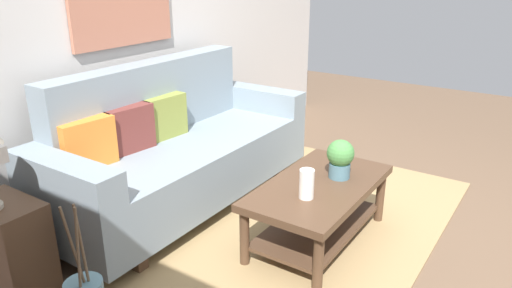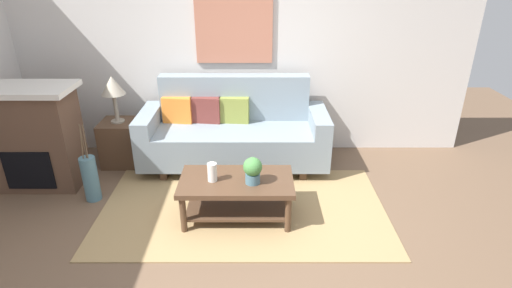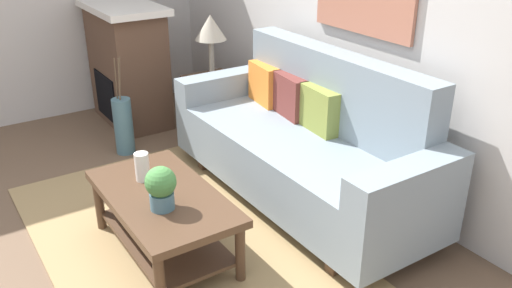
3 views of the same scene
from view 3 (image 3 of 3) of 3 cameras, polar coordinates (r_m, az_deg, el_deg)
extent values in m
plane|color=brown|center=(3.39, -14.82, -13.55)|extent=(9.72, 9.72, 0.00)
cube|color=silver|center=(3.86, 13.42, 13.52)|extent=(5.72, 0.10, 2.70)
cube|color=#A38456|center=(3.52, -7.06, -11.03)|extent=(2.92, 1.64, 0.01)
cube|color=gray|center=(3.89, 4.34, -1.84)|extent=(1.83, 0.84, 0.40)
cube|color=gray|center=(3.90, 8.33, 5.66)|extent=(1.83, 0.20, 0.56)
cube|color=gray|center=(4.63, -3.27, 3.96)|extent=(0.20, 0.84, 0.60)
cube|color=gray|center=(3.21, 15.54, -6.95)|extent=(0.20, 0.84, 0.60)
cube|color=#513826|center=(4.61, -1.91, -0.96)|extent=(0.08, 0.74, 0.12)
cube|color=#513826|center=(3.51, 12.44, -10.60)|extent=(0.08, 0.74, 0.12)
cube|color=orange|center=(4.38, 0.92, 6.39)|extent=(0.37, 0.16, 0.32)
cube|color=brown|center=(4.11, 3.66, 5.11)|extent=(0.37, 0.16, 0.32)
cube|color=olive|center=(3.86, 6.75, 3.65)|extent=(0.37, 0.15, 0.32)
cube|color=#513826|center=(3.31, -9.94, -5.58)|extent=(1.10, 0.60, 0.05)
cube|color=#513826|center=(3.46, -9.59, -9.66)|extent=(0.98, 0.50, 0.02)
cylinder|color=#513826|center=(3.75, -16.28, -6.18)|extent=(0.06, 0.06, 0.38)
cylinder|color=#513826|center=(2.98, -10.16, -14.48)|extent=(0.06, 0.06, 0.38)
cylinder|color=#513826|center=(3.89, -9.31, -4.27)|extent=(0.06, 0.06, 0.38)
cylinder|color=#513826|center=(3.15, -1.68, -11.54)|extent=(0.06, 0.06, 0.38)
cylinder|color=white|center=(3.44, -11.99, -2.37)|extent=(0.09, 0.09, 0.18)
cylinder|color=slate|center=(3.12, -9.93, -5.95)|extent=(0.14, 0.14, 0.10)
sphere|color=#488843|center=(3.07, -10.09, -3.98)|extent=(0.18, 0.18, 0.18)
cube|color=#513826|center=(5.05, -4.56, 4.02)|extent=(0.44, 0.44, 0.56)
cylinder|color=gray|center=(4.96, -4.67, 7.16)|extent=(0.16, 0.16, 0.02)
cylinder|color=gray|center=(4.91, -4.74, 8.99)|extent=(0.05, 0.05, 0.35)
cone|color=#B2A893|center=(4.84, -4.86, 12.24)|extent=(0.28, 0.28, 0.22)
cube|color=brown|center=(5.43, -13.40, 7.89)|extent=(0.90, 0.50, 1.10)
cube|color=black|center=(5.43, -15.65, 4.86)|extent=(0.52, 0.02, 0.44)
cube|color=silver|center=(5.30, -14.02, 13.90)|extent=(1.02, 0.58, 0.06)
cylinder|color=slate|center=(4.81, -13.88, 1.85)|extent=(0.16, 0.16, 0.50)
cylinder|color=brown|center=(4.64, -14.33, 6.66)|extent=(0.01, 0.03, 0.36)
cylinder|color=brown|center=(4.68, -14.25, 6.79)|extent=(0.04, 0.05, 0.36)
cylinder|color=brown|center=(4.67, -14.65, 6.71)|extent=(0.04, 0.01, 0.36)
camera|label=1|loc=(5.23, -36.52, 16.83)|focal=33.49mm
camera|label=2|loc=(3.40, -79.66, 10.52)|focal=28.22mm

